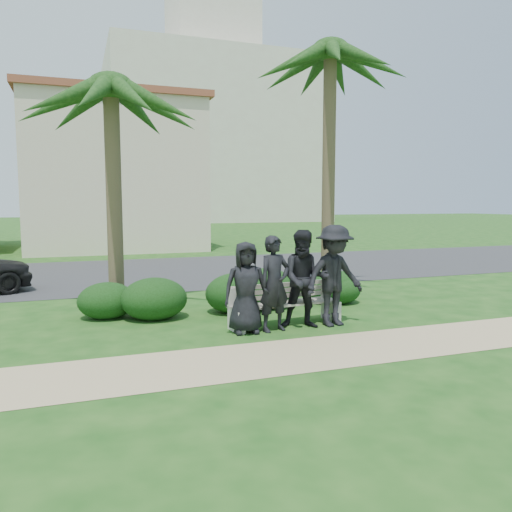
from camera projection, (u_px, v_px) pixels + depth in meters
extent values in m
plane|color=#164614|center=(246.00, 328.00, 9.06)|extent=(160.00, 160.00, 0.00)
cube|color=tan|center=(285.00, 356.00, 7.38)|extent=(30.00, 1.60, 0.01)
cube|color=#2D2D30|center=(169.00, 271.00, 16.55)|extent=(160.00, 8.00, 0.01)
cube|color=beige|center=(113.00, 178.00, 25.20)|extent=(8.00, 8.00, 7.00)
cube|color=brown|center=(111.00, 104.00, 24.82)|extent=(8.40, 8.40, 0.30)
cube|color=beige|center=(212.00, 143.00, 64.19)|extent=(26.00, 18.00, 20.00)
cube|color=beige|center=(211.00, 13.00, 62.50)|extent=(10.00, 10.00, 12.00)
cube|color=gray|center=(286.00, 304.00, 9.17)|extent=(2.17, 0.70, 0.04)
cube|color=gray|center=(282.00, 290.00, 9.35)|extent=(2.12, 0.25, 0.25)
cube|color=beige|center=(234.00, 319.00, 8.86)|extent=(0.19, 0.50, 0.39)
cube|color=beige|center=(334.00, 311.00, 9.53)|extent=(0.19, 0.50, 0.39)
imported|color=black|center=(246.00, 287.00, 8.62)|extent=(0.83, 0.58, 1.60)
imported|color=black|center=(275.00, 284.00, 8.74)|extent=(0.70, 0.54, 1.69)
imported|color=black|center=(305.00, 279.00, 8.98)|extent=(1.04, 0.92, 1.78)
imported|color=black|center=(334.00, 276.00, 9.12)|extent=(1.29, 0.85, 1.86)
ellipsoid|color=black|center=(107.00, 300.00, 9.79)|extent=(1.12, 0.93, 0.73)
ellipsoid|color=black|center=(154.00, 298.00, 9.71)|extent=(1.29, 1.06, 0.84)
ellipsoid|color=black|center=(236.00, 292.00, 10.31)|extent=(1.30, 1.07, 0.85)
ellipsoid|color=black|center=(265.00, 287.00, 10.80)|extent=(1.35, 1.12, 0.88)
ellipsoid|color=black|center=(339.00, 289.00, 11.23)|extent=(1.00, 0.83, 0.65)
ellipsoid|color=black|center=(332.00, 286.00, 11.33)|extent=(1.19, 0.98, 0.77)
cylinder|color=brown|center=(114.00, 201.00, 10.30)|extent=(0.32, 0.32, 4.61)
cylinder|color=brown|center=(329.00, 174.00, 12.40)|extent=(0.32, 0.32, 5.96)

